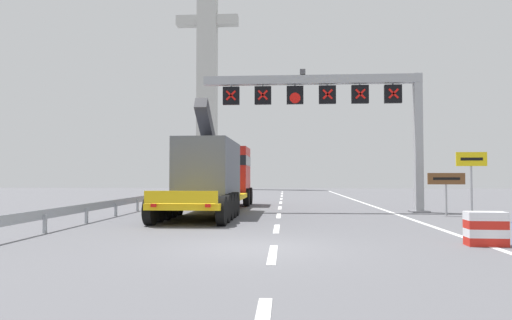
# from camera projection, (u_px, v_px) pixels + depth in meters

# --- Properties ---
(ground) EXTENTS (112.00, 112.00, 0.00)m
(ground) POSITION_uv_depth(u_px,v_px,m) (253.00, 248.00, 11.40)
(ground) COLOR #5B5B60
(lane_markings) EXTENTS (0.20, 48.46, 0.01)m
(lane_markings) POSITION_uv_depth(u_px,v_px,m) (280.00, 205.00, 28.25)
(lane_markings) COLOR silver
(lane_markings) RESTS_ON ground
(edge_line_right) EXTENTS (0.20, 63.00, 0.01)m
(edge_line_right) POSITION_uv_depth(u_px,v_px,m) (389.00, 212.00, 22.97)
(edge_line_right) COLOR silver
(edge_line_right) RESTS_ON ground
(overhead_lane_gantry) EXTENTS (11.54, 0.90, 7.41)m
(overhead_lane_gantry) POSITION_uv_depth(u_px,v_px,m) (338.00, 101.00, 23.11)
(overhead_lane_gantry) COLOR #9EA0A5
(overhead_lane_gantry) RESTS_ON ground
(heavy_haul_truck_yellow) EXTENTS (3.07, 14.08, 5.30)m
(heavy_haul_truck_yellow) POSITION_uv_depth(u_px,v_px,m) (217.00, 173.00, 23.99)
(heavy_haul_truck_yellow) COLOR yellow
(heavy_haul_truck_yellow) RESTS_ON ground
(exit_sign_yellow) EXTENTS (1.23, 0.15, 2.83)m
(exit_sign_yellow) POSITION_uv_depth(u_px,v_px,m) (471.00, 170.00, 18.17)
(exit_sign_yellow) COLOR #9EA0A5
(exit_sign_yellow) RESTS_ON ground
(tourist_info_sign_brown) EXTENTS (1.69, 0.15, 1.99)m
(tourist_info_sign_brown) POSITION_uv_depth(u_px,v_px,m) (446.00, 183.00, 20.63)
(tourist_info_sign_brown) COLOR #9EA0A5
(tourist_info_sign_brown) RESTS_ON ground
(crash_barrier_striped) EXTENTS (1.02, 0.53, 0.90)m
(crash_barrier_striped) POSITION_uv_depth(u_px,v_px,m) (486.00, 229.00, 11.78)
(crash_barrier_striped) COLOR red
(crash_barrier_striped) RESTS_ON ground
(guardrail_left) EXTENTS (0.13, 24.23, 0.76)m
(guardrail_left) POSITION_uv_depth(u_px,v_px,m) (126.00, 202.00, 21.97)
(guardrail_left) COLOR #999EA3
(guardrail_left) RESTS_ON ground
(bridge_pylon_distant) EXTENTS (9.00, 2.00, 39.39)m
(bridge_pylon_distant) POSITION_uv_depth(u_px,v_px,m) (207.00, 50.00, 64.62)
(bridge_pylon_distant) COLOR #B7B7B2
(bridge_pylon_distant) RESTS_ON ground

